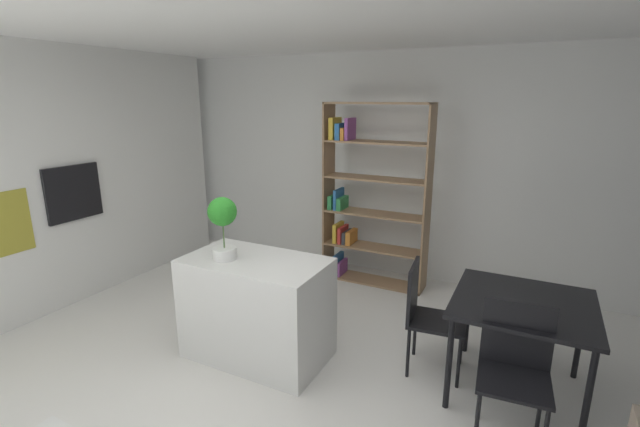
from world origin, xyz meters
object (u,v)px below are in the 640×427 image
built_in_oven (73,192)px  dining_chair_island_side (425,309)px  open_bookshelf (366,197)px  kitchen_island (257,308)px  potted_plant_on_island (223,221)px  dining_table (523,311)px  dining_chair_near (515,361)px

built_in_oven → dining_chair_island_side: bearing=6.0°
open_bookshelf → built_in_oven: bearing=-143.9°
open_bookshelf → dining_chair_island_side: open_bookshelf is taller
kitchen_island → potted_plant_on_island: size_ratio=2.27×
kitchen_island → dining_table: 2.12m
built_in_oven → dining_chair_near: 4.48m
dining_table → built_in_oven: bearing=-174.8°
dining_chair_near → dining_table: bearing=84.6°
open_bookshelf → dining_chair_island_side: 1.95m
potted_plant_on_island → dining_chair_island_side: 1.81m
dining_chair_near → kitchen_island: bearing=174.6°
dining_table → dining_chair_near: size_ratio=1.05×
built_in_oven → dining_chair_island_side: size_ratio=0.67×
kitchen_island → built_in_oven: bearing=178.4°
dining_table → kitchen_island: bearing=-167.0°
built_in_oven → potted_plant_on_island: bearing=-4.5°
dining_chair_near → potted_plant_on_island: bearing=177.3°
built_in_oven → open_bookshelf: (2.61, 1.90, -0.17)m
kitchen_island → open_bookshelf: open_bookshelf is taller
built_in_oven → kitchen_island: (2.38, -0.07, -0.78)m
built_in_oven → dining_chair_island_side: built_in_oven is taller
dining_chair_near → dining_chair_island_side: dining_chair_near is taller
kitchen_island → dining_chair_island_side: size_ratio=1.31×
dining_chair_island_side → dining_chair_near: bearing=-131.0°
dining_table → dining_chair_near: dining_chair_near is taller
potted_plant_on_island → dining_table: 2.42m
kitchen_island → dining_chair_island_side: dining_chair_island_side is taller
built_in_oven → kitchen_island: bearing=-1.6°
dining_chair_island_side → open_bookshelf: bearing=30.5°
kitchen_island → dining_chair_island_side: bearing=19.0°
kitchen_island → open_bookshelf: 2.08m
kitchen_island → dining_chair_island_side: (1.34, 0.46, 0.09)m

